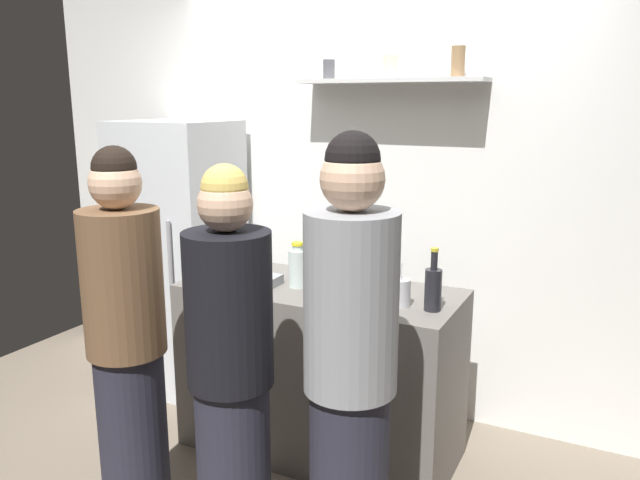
# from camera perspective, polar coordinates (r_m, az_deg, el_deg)

# --- Properties ---
(back_wall_assembly) EXTENTS (4.80, 0.32, 2.60)m
(back_wall_assembly) POSITION_cam_1_polar(r_m,az_deg,el_deg) (3.75, 4.78, 4.27)
(back_wall_assembly) COLOR white
(back_wall_assembly) RESTS_ON ground
(refrigerator) EXTENTS (0.68, 0.62, 1.73)m
(refrigerator) POSITION_cam_1_polar(r_m,az_deg,el_deg) (4.09, -12.73, -1.58)
(refrigerator) COLOR silver
(refrigerator) RESTS_ON ground
(counter) EXTENTS (1.44, 0.63, 0.91)m
(counter) POSITION_cam_1_polar(r_m,az_deg,el_deg) (3.36, 0.00, -11.85)
(counter) COLOR #66605B
(counter) RESTS_ON ground
(baking_pan) EXTENTS (0.34, 0.24, 0.05)m
(baking_pan) POSITION_cam_1_polar(r_m,az_deg,el_deg) (3.25, -7.00, -3.71)
(baking_pan) COLOR gray
(baking_pan) RESTS_ON counter
(utensil_holder) EXTENTS (0.10, 0.10, 0.22)m
(utensil_holder) POSITION_cam_1_polar(r_m,az_deg,el_deg) (2.92, 7.39, -4.79)
(utensil_holder) COLOR #B2B2B7
(utensil_holder) RESTS_ON counter
(wine_bottle_amber_glass) EXTENTS (0.08, 0.08, 0.30)m
(wine_bottle_amber_glass) POSITION_cam_1_polar(r_m,az_deg,el_deg) (3.09, 4.23, -2.96)
(wine_bottle_amber_glass) COLOR #472814
(wine_bottle_amber_glass) RESTS_ON counter
(wine_bottle_dark_glass) EXTENTS (0.08, 0.08, 0.29)m
(wine_bottle_dark_glass) POSITION_cam_1_polar(r_m,az_deg,el_deg) (2.87, 10.35, -4.31)
(wine_bottle_dark_glass) COLOR black
(wine_bottle_dark_glass) RESTS_ON counter
(wine_bottle_green_glass) EXTENTS (0.08, 0.08, 0.33)m
(wine_bottle_green_glass) POSITION_cam_1_polar(r_m,az_deg,el_deg) (3.27, 0.98, -1.67)
(wine_bottle_green_glass) COLOR #19471E
(wine_bottle_green_glass) RESTS_ON counter
(water_bottle_plastic) EXTENTS (0.10, 0.10, 0.23)m
(water_bottle_plastic) POSITION_cam_1_polar(r_m,az_deg,el_deg) (3.18, -2.06, -2.49)
(water_bottle_plastic) COLOR silver
(water_bottle_plastic) RESTS_ON counter
(person_grey_hoodie) EXTENTS (0.34, 0.34, 1.76)m
(person_grey_hoodie) POSITION_cam_1_polar(r_m,az_deg,el_deg) (2.31, 2.79, -12.34)
(person_grey_hoodie) COLOR #262633
(person_grey_hoodie) RESTS_ON ground
(person_blonde) EXTENTS (0.34, 0.34, 1.63)m
(person_blonde) POSITION_cam_1_polar(r_m,az_deg,el_deg) (2.52, -8.19, -12.08)
(person_blonde) COLOR #262633
(person_blonde) RESTS_ON ground
(person_brown_jacket) EXTENTS (0.34, 0.34, 1.68)m
(person_brown_jacket) POSITION_cam_1_polar(r_m,az_deg,el_deg) (2.84, -17.32, -8.99)
(person_brown_jacket) COLOR #262633
(person_brown_jacket) RESTS_ON ground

